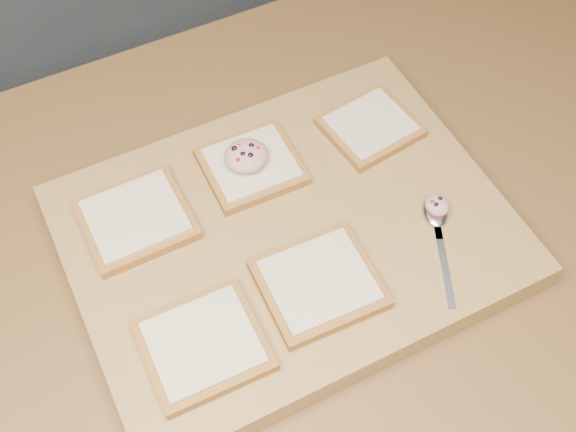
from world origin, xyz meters
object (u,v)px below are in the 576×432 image
bread_far_center (252,166)px  tuna_salad_dollop (246,156)px  cutting_board (288,236)px  spoon (437,219)px

bread_far_center → tuna_salad_dollop: tuna_salad_dollop is taller
cutting_board → spoon: 0.18m
bread_far_center → tuna_salad_dollop: bearing=162.7°
cutting_board → tuna_salad_dollop: (-0.01, 0.10, 0.05)m
bread_far_center → cutting_board: bearing=-88.8°
bread_far_center → tuna_salad_dollop: 0.02m
bread_far_center → tuna_salad_dollop: size_ratio=2.15×
bread_far_center → spoon: (0.16, -0.17, -0.00)m
bread_far_center → tuna_salad_dollop: (-0.01, 0.00, 0.02)m
tuna_salad_dollop → spoon: bearing=-45.6°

